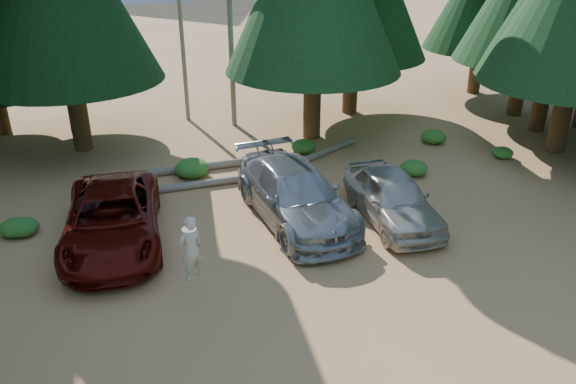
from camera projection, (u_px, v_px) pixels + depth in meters
name	position (u px, v px, depth m)	size (l,w,h in m)	color
ground	(330.00, 299.00, 14.50)	(160.00, 160.00, 0.00)	#A57B46
forest_belt_north	(216.00, 123.00, 27.39)	(36.00, 7.00, 22.00)	black
snag_back	(180.00, 15.00, 25.77)	(0.20, 0.20, 10.00)	slate
red_pickup	(112.00, 219.00, 16.74)	(2.75, 5.96, 1.66)	#580D07
silver_minivan_center	(295.00, 194.00, 18.11)	(2.50, 6.15, 1.79)	#93959A
silver_minivan_right	(393.00, 197.00, 18.07)	(1.94, 4.83, 1.65)	beige
frisbee_player	(191.00, 248.00, 14.06)	(0.78, 0.66, 1.81)	beige
log_left	(210.00, 183.00, 20.73)	(0.27, 0.27, 3.81)	slate
log_mid	(195.00, 168.00, 21.99)	(0.31, 0.31, 3.78)	slate
log_right	(321.00, 153.00, 23.42)	(0.27, 0.27, 4.27)	slate
shrub_far_left	(23.00, 227.00, 17.44)	(0.94, 0.94, 0.52)	#2C6B20
shrub_left	(105.00, 181.00, 20.54)	(0.96, 0.96, 0.53)	#2C6B20
shrub_center_left	(192.00, 168.00, 21.45)	(1.28, 1.28, 0.71)	#2C6B20
shrub_center_right	(304.00, 146.00, 23.74)	(1.04, 1.04, 0.57)	#2C6B20
shrub_right	(414.00, 168.00, 21.61)	(1.05, 1.05, 0.58)	#2C6B20
shrub_far_right	(434.00, 136.00, 24.82)	(1.08, 1.08, 0.59)	#2C6B20
shrub_edge_west	(15.00, 227.00, 17.42)	(0.96, 0.96, 0.53)	#2C6B20
shrub_edge_east	(503.00, 153.00, 23.22)	(0.85, 0.85, 0.47)	#2C6B20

